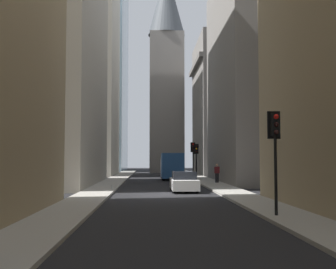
% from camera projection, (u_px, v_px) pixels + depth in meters
% --- Properties ---
extents(ground_plane, '(135.00, 135.00, 0.00)m').
position_uv_depth(ground_plane, '(165.00, 194.00, 25.86)').
color(ground_plane, black).
extents(sidewalk_right, '(90.00, 2.20, 0.14)m').
position_uv_depth(sidewalk_right, '(95.00, 194.00, 25.66)').
color(sidewalk_right, '#A8A399').
rests_on(sidewalk_right, ground_plane).
extents(sidewalk_left, '(90.00, 2.20, 0.14)m').
position_uv_depth(sidewalk_left, '(234.00, 193.00, 26.07)').
color(sidewalk_left, '#A8A399').
rests_on(sidewalk_left, ground_plane).
extents(building_left_far, '(12.88, 10.50, 18.66)m').
position_uv_depth(building_left_far, '(233.00, 108.00, 55.98)').
color(building_left_far, gray).
rests_on(building_left_far, ground_plane).
extents(building_left_midfar, '(15.27, 10.00, 20.42)m').
position_uv_depth(building_left_midfar, '(269.00, 77.00, 38.84)').
color(building_left_midfar, gray).
rests_on(building_left_midfar, ground_plane).
extents(building_right_far, '(12.56, 10.00, 26.70)m').
position_uv_depth(building_right_far, '(79.00, 76.00, 54.17)').
color(building_right_far, beige).
rests_on(building_right_far, ground_plane).
extents(building_right_midfar, '(16.33, 10.00, 27.44)m').
position_uv_depth(building_right_midfar, '(41.00, 28.00, 35.15)').
color(building_right_midfar, '#A8A091').
rests_on(building_right_midfar, ground_plane).
extents(church_spire, '(5.97, 5.97, 33.59)m').
position_uv_depth(church_spire, '(166.00, 64.00, 65.12)').
color(church_spire, gray).
rests_on(church_spire, ground_plane).
extents(delivery_truck, '(6.46, 2.25, 2.84)m').
position_uv_depth(delivery_truck, '(172.00, 166.00, 43.63)').
color(delivery_truck, '#285699').
rests_on(delivery_truck, ground_plane).
extents(sedan_white, '(4.30, 1.78, 1.42)m').
position_uv_depth(sedan_white, '(184.00, 182.00, 28.01)').
color(sedan_white, silver).
rests_on(sedan_white, ground_plane).
extents(traffic_light_foreground, '(0.43, 0.52, 4.07)m').
position_uv_depth(traffic_light_foreground, '(275.00, 138.00, 15.66)').
color(traffic_light_foreground, black).
rests_on(traffic_light_foreground, sidewalk_left).
extents(traffic_light_midblock, '(0.43, 0.52, 3.73)m').
position_uv_depth(traffic_light_midblock, '(196.00, 153.00, 43.49)').
color(traffic_light_midblock, black).
rests_on(traffic_light_midblock, sidewalk_left).
extents(traffic_light_far_junction, '(0.43, 0.52, 3.94)m').
position_uv_depth(traffic_light_far_junction, '(193.00, 152.00, 44.43)').
color(traffic_light_far_junction, black).
rests_on(traffic_light_far_junction, sidewalk_left).
extents(pedestrian, '(0.26, 0.44, 1.67)m').
position_uv_depth(pedestrian, '(217.00, 172.00, 35.92)').
color(pedestrian, black).
rests_on(pedestrian, sidewalk_left).
extents(discarded_bottle, '(0.07, 0.07, 0.27)m').
position_uv_depth(discarded_bottle, '(112.00, 187.00, 28.81)').
color(discarded_bottle, '#999EA3').
rests_on(discarded_bottle, sidewalk_right).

